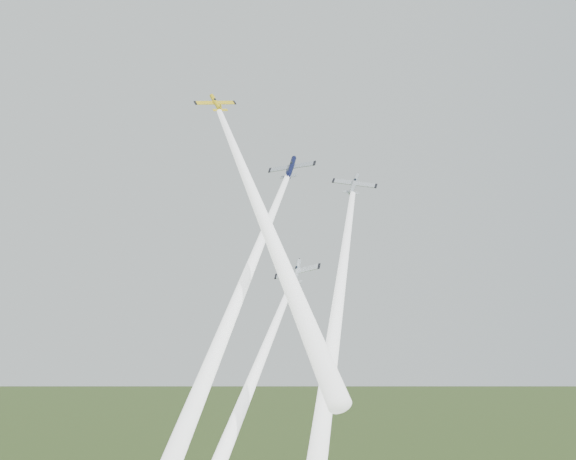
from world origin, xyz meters
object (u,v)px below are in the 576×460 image
object	(u,v)px
plane_silver_low	(296,273)
plane_silver_right	(354,184)
plane_yellow	(216,103)
plane_navy	(291,167)

from	to	relation	value
plane_silver_low	plane_silver_right	bearing A→B (deg)	62.44
plane_silver_right	plane_yellow	bearing A→B (deg)	-164.32
plane_silver_right	plane_navy	bearing A→B (deg)	-160.94
plane_silver_right	plane_silver_low	xyz separation A→B (m)	(-10.29, -9.00, -16.39)
plane_silver_right	plane_silver_low	bearing A→B (deg)	-127.54
plane_yellow	plane_silver_low	bearing A→B (deg)	-48.01
plane_yellow	plane_silver_low	world-z (taller)	plane_yellow
plane_yellow	plane_silver_low	size ratio (longest dim) A/B	0.95
plane_silver_right	plane_silver_low	size ratio (longest dim) A/B	1.00
plane_yellow	plane_navy	world-z (taller)	plane_yellow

